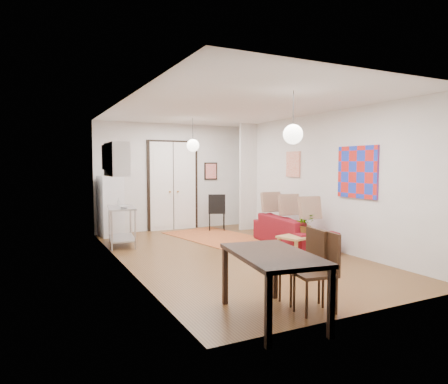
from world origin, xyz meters
name	(u,v)px	position (x,y,z in m)	size (l,w,h in m)	color
floor	(231,255)	(0.00, 0.00, 0.00)	(7.00, 7.00, 0.00)	brown
ceiling	(231,108)	(0.00, 0.00, 2.90)	(4.20, 7.00, 0.02)	silver
wall_back	(172,177)	(0.00, 3.50, 1.45)	(4.20, 0.02, 2.90)	silver
wall_front	(368,194)	(0.00, -3.50, 1.45)	(4.20, 0.02, 2.90)	silver
wall_left	(124,184)	(-2.10, 0.00, 1.45)	(0.02, 7.00, 2.90)	silver
wall_right	(316,180)	(2.10, 0.00, 1.45)	(0.02, 7.00, 2.90)	silver
double_doors	(173,186)	(0.00, 3.46, 1.20)	(1.44, 0.06, 2.50)	white
stub_partition	(248,177)	(1.85, 2.55, 1.45)	(0.50, 0.10, 2.90)	silver
wall_cabinet	(116,159)	(-1.92, 1.50, 1.90)	(0.35, 1.00, 0.70)	silver
painting_popart	(357,172)	(2.08, -1.25, 1.65)	(0.05, 1.00, 1.00)	red
painting_abstract	(293,164)	(2.08, 0.80, 1.80)	(0.05, 0.50, 0.60)	white
poster_back	(211,171)	(1.15, 3.47, 1.60)	(0.40, 0.03, 0.50)	red
print_left	(105,157)	(-2.07, 2.00, 1.95)	(0.03, 0.44, 0.54)	olive
pendant_back	(193,145)	(0.00, 2.00, 2.25)	(0.30, 0.30, 0.80)	white
pendant_front	(293,134)	(0.00, -2.00, 2.25)	(0.30, 0.30, 0.80)	white
kilim_rug	(237,242)	(0.72, 1.10, 0.01)	(1.60, 4.27, 0.01)	#BD612F
sofa	(292,231)	(1.59, 0.14, 0.33)	(0.89, 2.27, 0.66)	maroon
coffee_table	(301,238)	(1.19, -0.69, 0.36)	(1.04, 0.74, 0.42)	#A7894F
potted_plant	(305,224)	(1.29, -0.69, 0.62)	(0.32, 0.36, 0.40)	#326E31
kitchen_counter	(122,221)	(-1.75, 1.90, 0.55)	(0.71, 1.19, 0.86)	#ACAEB1
bowl	(124,207)	(-1.75, 1.60, 0.88)	(0.20, 0.20, 0.05)	silver
soap_bottle	(119,202)	(-1.75, 2.15, 0.95)	(0.08, 0.08, 0.18)	teal
fridge	(111,206)	(-1.75, 3.15, 0.75)	(0.53, 0.53, 1.51)	silver
dining_table	(272,260)	(-1.11, -3.15, 0.70)	(1.00, 1.52, 0.78)	black
dining_chair_near	(297,260)	(-0.51, -2.81, 0.56)	(0.52, 0.69, 0.97)	#321F10
dining_chair_far	(309,264)	(-0.51, -3.05, 0.56)	(0.52, 0.69, 0.97)	#321F10
black_side_chair	(215,208)	(1.04, 2.95, 0.58)	(0.60, 0.62, 0.99)	black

